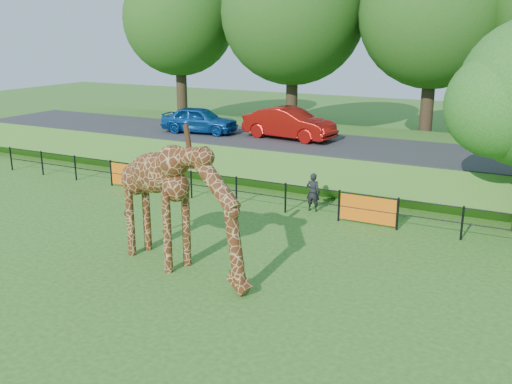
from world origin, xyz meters
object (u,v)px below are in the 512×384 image
(visitor, at_px, (313,192))
(car_blue, at_px, (200,120))
(car_red, at_px, (289,123))
(giraffe, at_px, (180,207))

(visitor, bearing_deg, car_blue, -33.99)
(car_red, bearing_deg, car_blue, 104.20)
(car_blue, relative_size, car_red, 0.86)
(car_red, xyz_separation_m, visitor, (3.46, -5.58, -1.44))
(giraffe, bearing_deg, visitor, 95.44)
(car_blue, distance_m, car_red, 4.59)
(giraffe, distance_m, car_red, 12.36)
(giraffe, bearing_deg, car_blue, 136.20)
(car_red, bearing_deg, visitor, -141.02)
(car_blue, height_order, visitor, car_blue)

